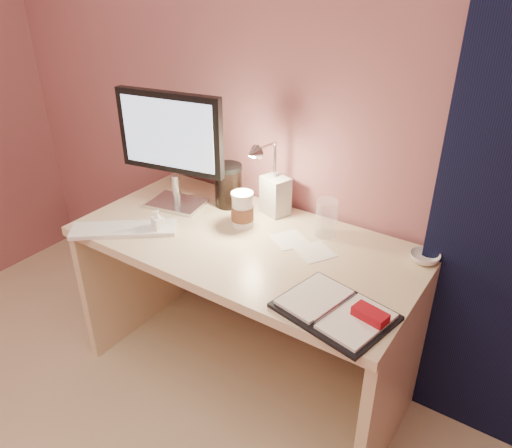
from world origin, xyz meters
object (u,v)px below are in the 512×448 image
Objects in this scene: monitor at (171,140)px; dark_jar at (228,187)px; keyboard at (124,229)px; lotion_bottle at (158,221)px; planner at (338,311)px; clear_cup at (327,218)px; desk_lamp at (265,174)px; coffee_cup at (242,210)px; bowl at (425,258)px; product_box at (275,196)px; desk at (256,277)px.

monitor is 0.32m from dark_jar.
keyboard is 0.49m from dark_jar.
keyboard is 4.35× the size of lotion_bottle.
planner is at bearing -38.09° from keyboard.
clear_cup is 0.44× the size of desk_lamp.
keyboard is 2.79× the size of clear_cup.
monitor is 0.43m from desk_lamp.
coffee_cup is 1.37× the size of bowl.
clear_cup is 1.56× the size of lotion_bottle.
monitor is 0.50m from product_box.
clear_cup is (0.68, 0.14, -0.23)m from monitor.
dark_jar is at bearing 143.26° from coffee_cup.
lotion_bottle is at bearing -6.16° from keyboard.
keyboard is at bearing -147.63° from lotion_bottle.
bowl is (0.72, 0.15, -0.05)m from coffee_cup.
product_box reaches higher than bowl.
desk is 0.69m from monitor.
desk_lamp is (0.22, -0.03, 0.13)m from dark_jar.
monitor is at bearing 114.55° from lotion_bottle.
monitor reaches higher than planner.
product_box is at bearing 149.73° from planner.
planner is (0.95, -0.29, -0.30)m from monitor.
planner is at bearing -58.65° from clear_cup.
coffee_cup is at bearing -8.39° from monitor.
lotion_bottle is 0.57× the size of dark_jar.
desk_lamp is at bearing 3.46° from monitor.
coffee_cup is at bearing 169.12° from desk.
planner is 2.28× the size of dark_jar.
bowl is (1.08, 0.16, -0.29)m from monitor.
bowl reaches higher than desk.
clear_cup is at bearing -176.43° from bowl.
coffee_cup is 0.44× the size of desk_lamp.
bowl is (0.64, 0.17, 0.24)m from desk.
clear_cup is at bearing 29.80° from desk.
clear_cup is 0.88× the size of dark_jar.
planner is 0.87m from dark_jar.
keyboard is 0.63m from desk_lamp.
desk is at bearing -29.58° from dark_jar.
bowl is at bearing 1.84° from dark_jar.
lotion_bottle is 0.48m from desk_lamp.
monitor is 1.31× the size of planner.
dark_jar is at bearing 177.09° from desk_lamp.
lotion_bottle is at bearing -173.18° from planner.
bowl is 1.05m from lotion_bottle.
desk_lamp is at bearing -8.73° from dark_jar.
product_box is (-0.27, 0.05, 0.01)m from clear_cup.
desk_lamp is at bearing 4.50° from keyboard.
keyboard is 1.08× the size of planner.
monitor is 1.03m from planner.
planner is at bearing -27.76° from monitor.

